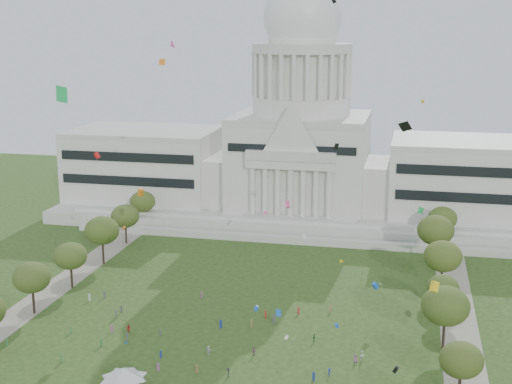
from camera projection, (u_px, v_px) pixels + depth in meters
The scene contains 26 objects.
ground at pixel (205, 369), 134.43m from camera, with size 400.00×400.00×0.00m, color #284217.
capitol at pixel (300, 151), 237.25m from camera, with size 160.00×64.50×91.30m.
path_left at pixel (50, 292), 173.03m from camera, with size 8.00×160.00×0.04m, color gray.
path_right at pixel (459, 327), 152.84m from camera, with size 8.00×160.00×0.04m, color gray.
row_tree_r_1 at pixel (461, 360), 121.28m from camera, with size 7.58×7.58×10.78m.
row_tree_l_2 at pixel (32, 278), 158.39m from camera, with size 8.42×8.42×11.97m.
row_tree_r_2 at pixel (445, 306), 139.49m from camera, with size 9.55×9.55×13.58m.
row_tree_l_3 at pixel (70, 256), 174.05m from camera, with size 8.12×8.12×11.55m.
row_tree_r_3 at pixel (443, 288), 156.23m from camera, with size 7.01×7.01×9.98m.
row_tree_l_4 at pixel (102, 231), 191.36m from camera, with size 9.29×9.29×13.21m.
row_tree_r_4 at pixel (443, 256), 170.43m from camera, with size 9.19×9.19×13.06m.
row_tree_l_5 at pixel (125, 216), 209.49m from camera, with size 8.33×8.33×11.85m.
row_tree_r_5 at pixel (436, 230), 189.70m from camera, with size 9.82×9.82×13.96m.
row_tree_l_6 at pixel (143, 202), 227.09m from camera, with size 8.19×8.19×11.64m.
row_tree_r_6 at pixel (443, 218), 206.55m from camera, with size 8.42×8.42×11.97m.
event_tent at pixel (124, 373), 125.13m from camera, with size 8.98×8.98×4.79m.
person_0 at pixel (355, 358), 136.94m from camera, with size 0.80×0.52×1.63m, color #994C8C.
person_2 at pixel (362, 356), 137.57m from camera, with size 0.97×0.60×2.00m, color silver.
person_3 at pixel (228, 372), 131.23m from camera, with size 1.16×0.60×1.79m, color #26262B.
person_4 at pixel (254, 351), 139.79m from camera, with size 1.11×0.60×1.89m, color #994C8C.
person_5 at pixel (208, 350), 140.18m from camera, with size 1.67×0.66×1.80m, color silver.
person_8 at pixel (128, 328), 150.24m from camera, with size 0.87×0.54×1.79m, color #B21E1E.
person_9 at pixel (329, 372), 131.61m from camera, with size 0.98×0.51×1.52m, color navy.
person_10 at pixel (314, 338), 145.83m from camera, with size 0.98×0.54×1.67m, color #33723F.
distant_crowd at pixel (173, 326), 151.52m from camera, with size 63.22×38.32×1.90m.
kite_swarm at pixel (231, 217), 135.96m from camera, with size 85.02×99.74×64.50m.
Camera 1 is at (36.12, -118.15, 63.41)m, focal length 50.00 mm.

